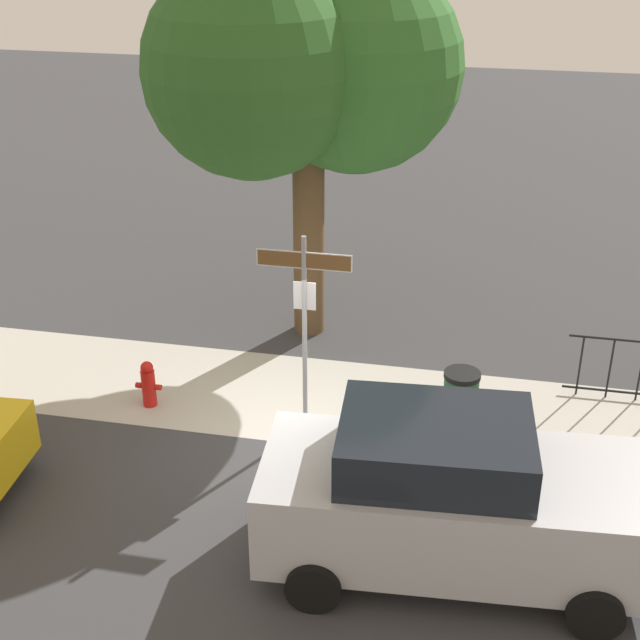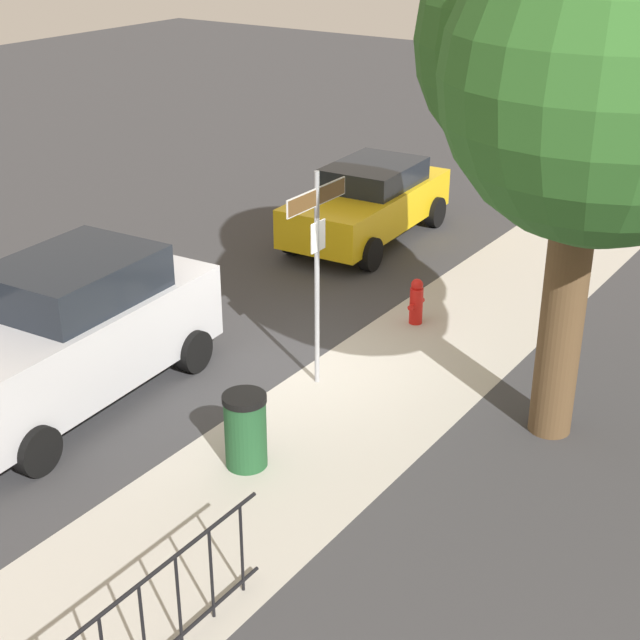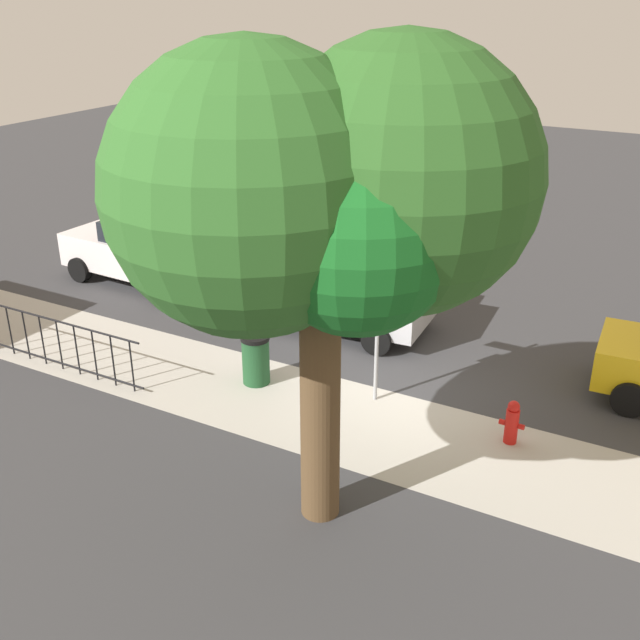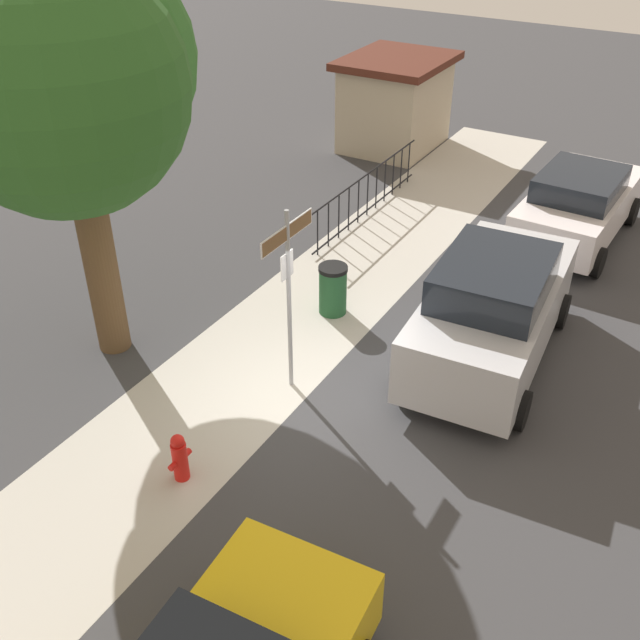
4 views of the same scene
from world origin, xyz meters
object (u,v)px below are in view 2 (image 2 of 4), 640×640
Objects in this scene: trash_bin at (246,430)px; fire_hydrant at (416,301)px; shade_tree at (582,57)px; car_silver at (69,333)px; street_sign at (317,242)px; car_yellow at (369,201)px.

fire_hydrant is at bearing -176.45° from trash_bin.
shade_tree is 5.88m from trash_bin.
car_silver reaches higher than trash_bin.
car_silver is 3.06m from trash_bin.
shade_tree is at bearing 140.21° from trash_bin.
street_sign reaches higher than trash_bin.
street_sign is 0.67× the size of car_silver.
street_sign is 0.48× the size of shade_tree.
car_yellow is at bearing 176.63° from car_silver.
street_sign is 6.32m from car_yellow.
shade_tree is 1.41× the size of car_silver.
shade_tree is 1.50× the size of car_yellow.
shade_tree is at bearing 105.23° from street_sign.
car_silver is 5.62m from fire_hydrant.
trash_bin is at bearing -39.79° from shade_tree.
trash_bin is (2.27, 0.50, -1.66)m from street_sign.
fire_hydrant is (-2.57, 0.20, -1.77)m from street_sign.
car_yellow is at bearing -155.09° from street_sign.
shade_tree reaches higher than street_sign.
fire_hydrant is at bearing -120.91° from shade_tree.
car_yellow is 0.94× the size of car_silver.
shade_tree is at bearing 46.55° from car_yellow.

